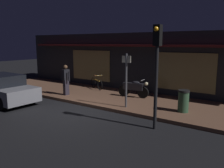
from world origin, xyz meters
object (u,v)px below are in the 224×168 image
trash_bin (183,101)px  bicycle_parked (96,83)px  motorcycle (134,88)px  parked_car_near (2,89)px  traffic_light_pole (157,59)px  sign_post (126,77)px  person_photographer (66,79)px

trash_bin → bicycle_parked: bearing=163.7°
motorcycle → parked_car_near: 6.80m
traffic_light_pole → parked_car_near: traffic_light_pole is taller
sign_post → parked_car_near: bearing=-158.0°
traffic_light_pole → parked_car_near: 8.26m
trash_bin → person_photographer: bearing=-174.9°
traffic_light_pole → parked_car_near: size_ratio=0.87×
motorcycle → person_photographer: 3.76m
motorcycle → trash_bin: bearing=-20.7°
person_photographer → traffic_light_pole: size_ratio=0.46×
trash_bin → parked_car_near: size_ratio=0.22×
motorcycle → bicycle_parked: 3.14m
parked_car_near → person_photographer: bearing=53.5°
person_photographer → trash_bin: bearing=5.1°
person_photographer → parked_car_near: 3.26m
traffic_light_pole → bicycle_parked: bearing=146.0°
bicycle_parked → trash_bin: bearing=-16.3°
motorcycle → sign_post: (0.70, -1.91, 0.86)m
person_photographer → trash_bin: person_photographer is taller
bicycle_parked → parked_car_near: (-2.18, -4.96, 0.20)m
trash_bin → traffic_light_pole: (-0.29, -2.14, 1.86)m
person_photographer → trash_bin: 6.40m
motorcycle → traffic_light_pole: size_ratio=0.47×
parked_car_near → bicycle_parked: bearing=66.3°
bicycle_parked → person_photographer: size_ratio=0.90×
motorcycle → sign_post: sign_post is taller
person_photographer → sign_post: size_ratio=0.70×
sign_post → parked_car_near: (-5.95, -2.41, -0.81)m
parked_car_near → traffic_light_pole: bearing=7.3°
parked_car_near → trash_bin: bearing=20.9°
trash_bin → motorcycle: bearing=159.3°
person_photographer → bicycle_parked: bearing=83.9°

